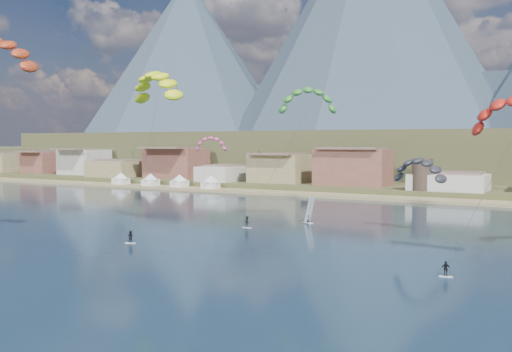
# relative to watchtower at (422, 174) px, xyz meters

# --- Properties ---
(ground) EXTENTS (2400.00, 2400.00, 0.00)m
(ground) POSITION_rel_watchtower_xyz_m (-5.00, -114.00, -6.37)
(ground) COLOR #0E1B33
(ground) RESTS_ON ground
(beach) EXTENTS (2200.00, 12.00, 0.90)m
(beach) POSITION_rel_watchtower_xyz_m (-5.00, -8.00, -6.12)
(beach) COLOR tan
(beach) RESTS_ON ground
(town) EXTENTS (400.00, 24.00, 12.00)m
(town) POSITION_rel_watchtower_xyz_m (-45.00, 8.00, 1.63)
(town) COLOR silver
(town) RESTS_ON ground
(watchtower) EXTENTS (5.82, 5.82, 8.60)m
(watchtower) POSITION_rel_watchtower_xyz_m (0.00, 0.00, 0.00)
(watchtower) COLOR #47382D
(watchtower) RESTS_ON ground
(beach_tents) EXTENTS (43.40, 6.40, 5.00)m
(beach_tents) POSITION_rel_watchtower_xyz_m (-81.25, -8.00, -2.66)
(beach_tents) COLOR white
(beach_tents) RESTS_ON ground
(kitesurfer_yellow) EXTENTS (14.22, 19.69, 30.21)m
(kitesurfer_yellow) POSITION_rel_watchtower_xyz_m (-27.90, -76.55, 19.08)
(kitesurfer_yellow) COLOR silver
(kitesurfer_yellow) RESTS_ON ground
(kitesurfer_green) EXTENTS (13.55, 15.42, 26.73)m
(kitesurfer_green) POSITION_rel_watchtower_xyz_m (-7.03, -59.35, 16.87)
(kitesurfer_green) COLOR silver
(kitesurfer_green) RESTS_ON ground
(distant_kite_pink) EXTENTS (8.34, 7.36, 18.01)m
(distant_kite_pink) POSITION_rel_watchtower_xyz_m (-38.48, -44.15, 8.90)
(distant_kite_pink) COLOR #262626
(distant_kite_pink) RESTS_ON ground
(distant_kite_dark) EXTENTS (10.01, 6.96, 14.61)m
(distant_kite_dark) POSITION_rel_watchtower_xyz_m (13.50, -59.02, 4.68)
(distant_kite_dark) COLOR #262626
(distant_kite_dark) RESTS_ON ground
(windsurfer) EXTENTS (3.06, 3.08, 4.88)m
(windsurfer) POSITION_rel_watchtower_xyz_m (-6.84, -58.87, -4.82)
(windsurfer) COLOR silver
(windsurfer) RESTS_ON ground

